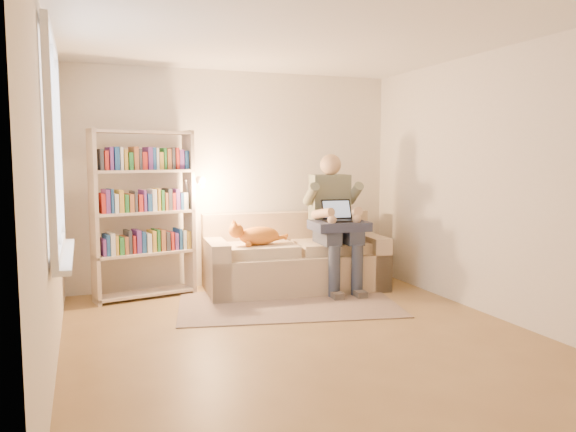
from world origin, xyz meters
name	(u,v)px	position (x,y,z in m)	size (l,w,h in m)	color
floor	(303,337)	(0.00, 0.00, 0.00)	(4.50, 4.50, 0.00)	olive
ceiling	(304,32)	(0.00, 0.00, 2.60)	(4.00, 4.50, 0.02)	white
wall_left	(50,194)	(-2.00, 0.00, 1.30)	(0.02, 4.50, 2.60)	silver
wall_right	(494,185)	(2.00, 0.00, 1.30)	(0.02, 4.50, 2.60)	silver
wall_back	(236,179)	(0.00, 2.25, 1.30)	(4.00, 0.02, 2.60)	silver
wall_front	(479,213)	(0.00, -2.25, 1.30)	(4.00, 0.02, 2.60)	silver
window	(58,182)	(-1.95, 0.20, 1.38)	(0.12, 1.52, 1.69)	white
sofa	(294,262)	(0.57, 1.74, 0.32)	(2.16, 1.10, 0.89)	tan
person	(334,215)	(1.00, 1.55, 0.89)	(0.51, 0.77, 1.60)	slate
cat	(254,235)	(0.05, 1.65, 0.68)	(0.73, 0.29, 0.26)	orange
blanket	(344,225)	(1.05, 1.38, 0.78)	(0.62, 0.51, 0.10)	#282E46
laptop	(344,215)	(1.05, 1.39, 0.90)	(0.38, 0.34, 0.30)	black
bookshelf	(144,206)	(-1.14, 1.90, 1.03)	(1.28, 0.51, 1.87)	beige
rug	(288,304)	(0.24, 1.04, 0.01)	(2.29, 1.35, 0.01)	gray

